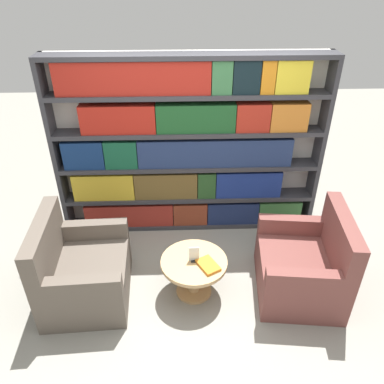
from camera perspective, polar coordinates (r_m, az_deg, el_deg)
name	(u,v)px	position (r m, az deg, el deg)	size (l,w,h in m)	color
ground_plane	(193,296)	(3.99, 0.17, -15.50)	(14.00, 14.00, 0.00)	gray
bookshelf	(187,149)	(4.37, -0.81, 6.56)	(3.09, 0.30, 2.13)	silver
armchair_left	(81,272)	(3.94, -16.49, -11.65)	(0.85, 0.98, 0.92)	brown
armchair_right	(304,267)	(4.00, 16.75, -10.84)	(0.90, 1.02, 0.92)	brown
coffee_table	(194,270)	(3.81, 0.30, -11.76)	(0.66, 0.66, 0.43)	tan
table_sign	(194,255)	(3.68, 0.31, -9.59)	(0.10, 0.06, 0.17)	black
stray_book	(208,265)	(3.66, 2.47, -11.08)	(0.25, 0.28, 0.03)	orange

